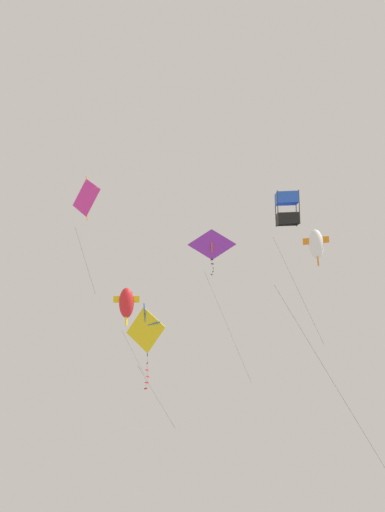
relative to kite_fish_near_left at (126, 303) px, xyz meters
name	(u,v)px	position (x,y,z in m)	size (l,w,h in m)	color
kite_fish_near_left	(126,303)	(0.00, 0.00, 0.00)	(2.65, 1.86, 5.38)	red
kite_diamond_highest	(146,330)	(-6.33, -3.43, -4.48)	(2.34, 2.25, 5.51)	yellow
kite_fish_far_centre	(316,245)	(-9.92, -11.65, -2.81)	(2.79, 3.48, 9.10)	white
kite_box_near_right	(287,209)	(-4.45, -10.66, 2.71)	(2.56, 2.07, 8.59)	blue
kite_delta_upper_right	(212,246)	(-0.89, -5.78, 3.01)	(2.59, 3.04, 9.28)	purple
kite_diamond_mid_left	(86,198)	(-10.34, -1.52, 0.79)	(1.47, 1.81, 5.77)	#DB2D93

